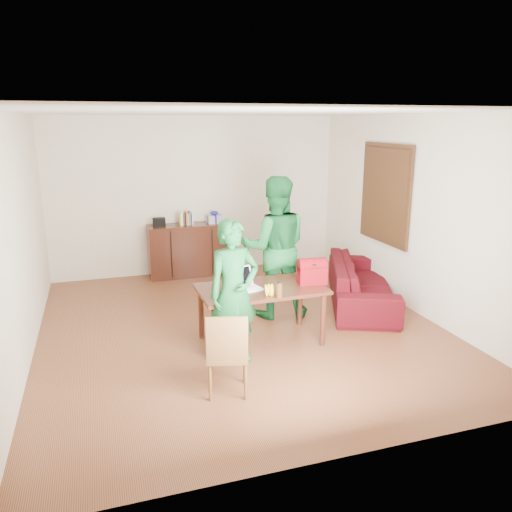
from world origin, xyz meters
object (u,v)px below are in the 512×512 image
object	(u,v)px
person_far	(275,248)
sofa	(362,282)
chair	(228,369)
red_bag	(312,274)
table	(261,294)
person_near	(234,292)
bottle	(279,289)
laptop	(246,286)

from	to	relation	value
person_far	sofa	world-z (taller)	person_far
chair	red_bag	bearing A→B (deg)	51.66
table	person_near	world-z (taller)	person_near
person_near	bottle	size ratio (longest dim) A/B	8.24
person_far	red_bag	size ratio (longest dim) A/B	5.69
person_far	bottle	distance (m)	1.26
chair	bottle	bearing A→B (deg)	54.12
laptop	red_bag	distance (m)	0.83
chair	red_bag	size ratio (longest dim) A/B	2.55
table	laptop	bearing A→B (deg)	-172.98
person_near	sofa	bearing A→B (deg)	19.46
person_near	red_bag	xyz separation A→B (m)	(1.07, 0.34, 0.02)
person_near	laptop	size ratio (longest dim) A/B	4.12
laptop	sofa	size ratio (longest dim) A/B	0.18
bottle	sofa	distance (m)	2.21
chair	sofa	size ratio (longest dim) A/B	0.40
person_near	red_bag	bearing A→B (deg)	8.76
chair	sofa	distance (m)	3.14
table	person_near	bearing A→B (deg)	-140.29
sofa	bottle	bearing A→B (deg)	148.50
bottle	red_bag	world-z (taller)	red_bag
person_near	person_far	xyz separation A→B (m)	(0.89, 1.16, 0.15)
person_far	person_near	bearing A→B (deg)	66.26
person_far	laptop	xyz separation A→B (m)	(-0.65, -0.81, -0.22)
laptop	red_bag	bearing A→B (deg)	-14.99
laptop	bottle	size ratio (longest dim) A/B	2.00
table	red_bag	distance (m)	0.67
table	person_near	distance (m)	0.61
sofa	red_bag	bearing A→B (deg)	149.43
chair	laptop	xyz separation A→B (m)	(0.49, 1.00, 0.49)
person_far	laptop	size ratio (longest dim) A/B	4.92
chair	red_bag	world-z (taller)	red_bag
laptop	bottle	distance (m)	0.47
person_far	laptop	world-z (taller)	person_far
table	laptop	xyz separation A→B (m)	(-0.20, -0.03, 0.13)
table	bottle	bearing A→B (deg)	-80.48
person_far	red_bag	bearing A→B (deg)	116.34
chair	sofa	bearing A→B (deg)	51.34
table	bottle	world-z (taller)	bottle
table	bottle	size ratio (longest dim) A/B	7.68
person_near	bottle	world-z (taller)	person_near
person_near	red_bag	size ratio (longest dim) A/B	4.77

